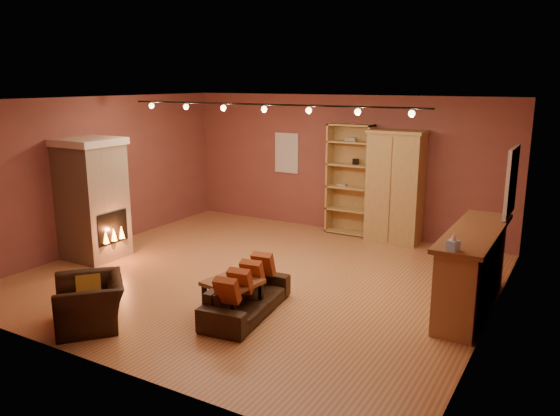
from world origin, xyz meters
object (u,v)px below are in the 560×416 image
Objects in this scene: bookcase at (351,178)px; loveseat at (247,290)px; bar_counter at (472,269)px; coffee_table at (233,286)px; fireplace at (93,199)px; armoire at (395,187)px; armchair at (89,295)px.

bookcase is 1.33× the size of loveseat.
bar_counter is 3.25m from coffee_table.
bookcase is 4.61m from coffee_table.
fireplace is at bearing -131.35° from bookcase.
bookcase reaches higher than bar_counter.
bookcase is 0.95× the size of bar_counter.
armoire is at bearing 80.38° from coffee_table.
bar_counter is at bearing 8.79° from fireplace.
fireplace is at bearing -171.21° from bar_counter.
armchair is (-1.54, -1.30, 0.08)m from loveseat.
coffee_table is (-0.74, -4.39, -0.68)m from armoire.
fireplace is at bearing -140.07° from armoire.
armoire is 4.51m from coffee_table.
bar_counter is at bearing 76.39° from armchair.
fireplace reaches higher than bar_counter.
fireplace reaches higher than coffee_table.
bar_counter is (6.24, 0.97, -0.49)m from fireplace.
armoire is 0.92× the size of bar_counter.
fireplace is 5.57m from armoire.
armoire is (4.27, 3.57, 0.03)m from fireplace.
bar_counter is (2.96, -2.77, -0.57)m from bookcase.
loveseat is (-2.57, -1.66, -0.24)m from bar_counter.
loveseat is at bearing -147.13° from bar_counter.
bookcase is at bearing 48.65° from fireplace.
armoire is 6.01m from armchair.
armoire is 1.94× the size of armchair.
armoire reaches higher than armchair.
armoire is at bearing 39.93° from fireplace.
bar_counter is (1.97, -2.61, -0.52)m from armoire.
coffee_table is (-0.14, -0.12, 0.07)m from loveseat.
bookcase reaches higher than armoire.
bookcase is at bearing -2.60° from loveseat.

